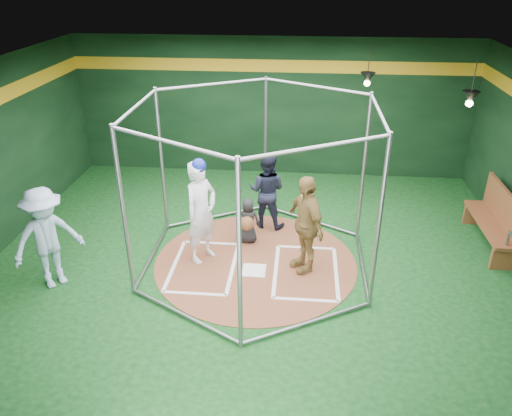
# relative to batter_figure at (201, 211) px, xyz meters

# --- Properties ---
(room_shell) EXTENTS (10.10, 9.10, 3.53)m
(room_shell) POSITION_rel_batter_figure_xyz_m (1.00, -0.05, 0.74)
(room_shell) COLOR #0C3410
(room_shell) RESTS_ON ground
(clay_disc) EXTENTS (3.80, 3.80, 0.01)m
(clay_disc) POSITION_rel_batter_figure_xyz_m (1.00, -0.06, -1.01)
(clay_disc) COLOR brown
(clay_disc) RESTS_ON ground
(home_plate) EXTENTS (0.43, 0.43, 0.01)m
(home_plate) POSITION_rel_batter_figure_xyz_m (1.00, -0.36, -1.00)
(home_plate) COLOR white
(home_plate) RESTS_ON clay_disc
(batter_box_left) EXTENTS (1.17, 1.77, 0.01)m
(batter_box_left) POSITION_rel_batter_figure_xyz_m (0.05, -0.31, -1.00)
(batter_box_left) COLOR white
(batter_box_left) RESTS_ON clay_disc
(batter_box_right) EXTENTS (1.17, 1.77, 0.01)m
(batter_box_right) POSITION_rel_batter_figure_xyz_m (1.95, -0.31, -1.00)
(batter_box_right) COLOR white
(batter_box_right) RESTS_ON clay_disc
(batting_cage) EXTENTS (4.05, 4.67, 3.00)m
(batting_cage) POSITION_rel_batter_figure_xyz_m (1.00, -0.06, 0.49)
(batting_cage) COLOR gray
(batting_cage) RESTS_ON ground
(pendant_lamp_near) EXTENTS (0.34, 0.34, 0.90)m
(pendant_lamp_near) POSITION_rel_batter_figure_xyz_m (3.20, 3.54, 1.73)
(pendant_lamp_near) COLOR black
(pendant_lamp_near) RESTS_ON room_shell
(pendant_lamp_far) EXTENTS (0.34, 0.34, 0.90)m
(pendant_lamp_far) POSITION_rel_batter_figure_xyz_m (5.00, 1.94, 1.73)
(pendant_lamp_far) COLOR black
(pendant_lamp_far) RESTS_ON room_shell
(batter_figure) EXTENTS (0.78, 0.85, 2.02)m
(batter_figure) POSITION_rel_batter_figure_xyz_m (0.00, 0.00, 0.00)
(batter_figure) COLOR silver
(batter_figure) RESTS_ON clay_disc
(visitor_leopard) EXTENTS (0.92, 1.16, 1.84)m
(visitor_leopard) POSITION_rel_batter_figure_xyz_m (1.90, -0.17, -0.08)
(visitor_leopard) COLOR tan
(visitor_leopard) RESTS_ON clay_disc
(catcher_figure) EXTENTS (0.46, 0.54, 0.94)m
(catcher_figure) POSITION_rel_batter_figure_xyz_m (0.79, 0.66, -0.52)
(catcher_figure) COLOR black
(catcher_figure) RESTS_ON clay_disc
(umpire) EXTENTS (0.90, 0.77, 1.63)m
(umpire) POSITION_rel_batter_figure_xyz_m (1.10, 1.42, -0.19)
(umpire) COLOR black
(umpire) RESTS_ON clay_disc
(bystander_blue) EXTENTS (1.32, 1.32, 1.84)m
(bystander_blue) POSITION_rel_batter_figure_xyz_m (-2.44, -1.06, -0.09)
(bystander_blue) COLOR #9EB7D1
(bystander_blue) RESTS_ON ground
(dugout_bench) EXTENTS (0.47, 2.01, 1.17)m
(dugout_bench) POSITION_rel_batter_figure_xyz_m (5.64, 1.04, -0.41)
(dugout_bench) COLOR brown
(dugout_bench) RESTS_ON ground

